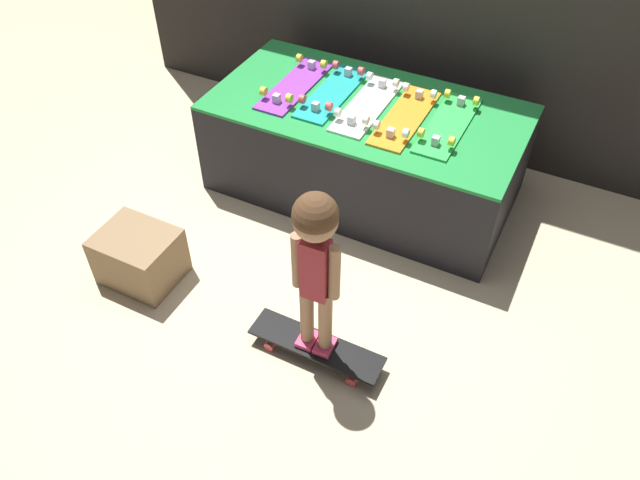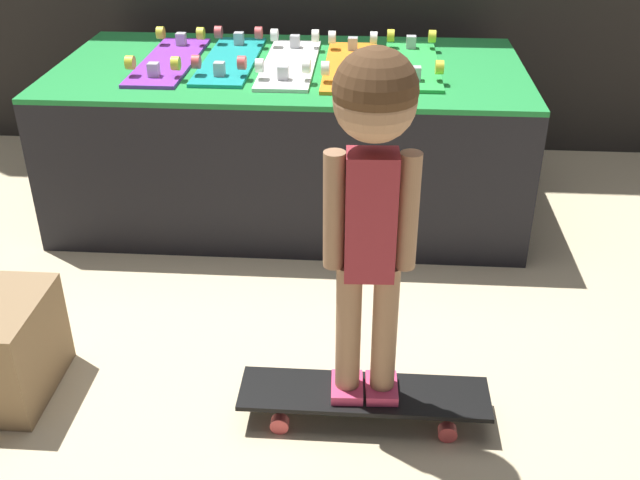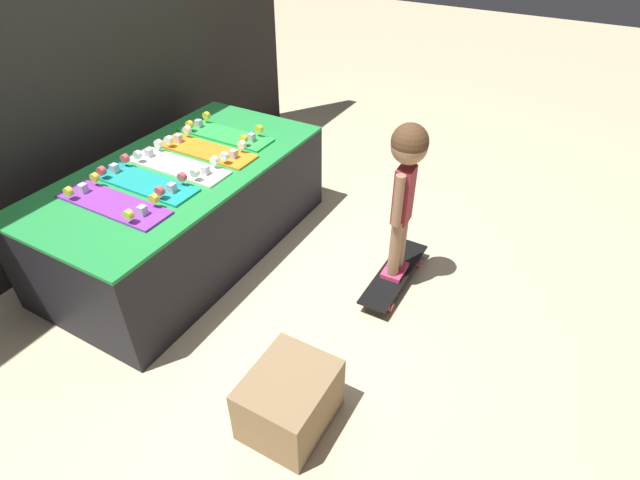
{
  "view_description": "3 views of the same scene",
  "coord_description": "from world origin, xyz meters",
  "px_view_note": "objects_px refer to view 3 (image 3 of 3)",
  "views": [
    {
      "loc": [
        1.2,
        -2.39,
        2.64
      ],
      "look_at": [
        0.11,
        -0.25,
        0.29
      ],
      "focal_mm": 35.0,
      "sensor_mm": 36.0,
      "label": 1
    },
    {
      "loc": [
        0.33,
        -2.36,
        1.49
      ],
      "look_at": [
        0.18,
        -0.26,
        0.3
      ],
      "focal_mm": 42.0,
      "sensor_mm": 36.0,
      "label": 2
    },
    {
      "loc": [
        -1.91,
        -1.49,
        2.08
      ],
      "look_at": [
        0.16,
        -0.32,
        0.3
      ],
      "focal_mm": 28.0,
      "sensor_mm": 36.0,
      "label": 3
    }
  ],
  "objects_px": {
    "skateboard_purple_on_rack": "(113,203)",
    "storage_box": "(289,400)",
    "skateboard_white_on_rack": "(177,165)",
    "skateboard_green_on_rack": "(225,133)",
    "child": "(406,175)",
    "skateboard_on_floor": "(394,274)",
    "skateboard_teal_on_rack": "(143,181)",
    "skateboard_orange_on_rack": "(206,149)"
  },
  "relations": [
    {
      "from": "skateboard_white_on_rack",
      "to": "skateboard_on_floor",
      "type": "xyz_separation_m",
      "value": [
        0.34,
        -1.33,
        -0.56
      ]
    },
    {
      "from": "skateboard_orange_on_rack",
      "to": "storage_box",
      "type": "relative_size",
      "value": 1.62
    },
    {
      "from": "child",
      "to": "skateboard_orange_on_rack",
      "type": "bearing_deg",
      "value": 91.67
    },
    {
      "from": "child",
      "to": "skateboard_white_on_rack",
      "type": "bearing_deg",
      "value": 101.94
    },
    {
      "from": "skateboard_green_on_rack",
      "to": "storage_box",
      "type": "bearing_deg",
      "value": -134.4
    },
    {
      "from": "skateboard_orange_on_rack",
      "to": "skateboard_green_on_rack",
      "type": "distance_m",
      "value": 0.25
    },
    {
      "from": "skateboard_orange_on_rack",
      "to": "child",
      "type": "height_order",
      "value": "child"
    },
    {
      "from": "skateboard_white_on_rack",
      "to": "skateboard_purple_on_rack",
      "type": "bearing_deg",
      "value": 179.45
    },
    {
      "from": "skateboard_purple_on_rack",
      "to": "child",
      "type": "distance_m",
      "value": 1.58
    },
    {
      "from": "skateboard_orange_on_rack",
      "to": "skateboard_on_floor",
      "type": "relative_size",
      "value": 0.97
    },
    {
      "from": "skateboard_purple_on_rack",
      "to": "storage_box",
      "type": "height_order",
      "value": "skateboard_purple_on_rack"
    },
    {
      "from": "skateboard_purple_on_rack",
      "to": "storage_box",
      "type": "relative_size",
      "value": 1.62
    },
    {
      "from": "skateboard_on_floor",
      "to": "skateboard_teal_on_rack",
      "type": "bearing_deg",
      "value": 113.28
    },
    {
      "from": "skateboard_teal_on_rack",
      "to": "storage_box",
      "type": "xyz_separation_m",
      "value": [
        -0.54,
        -1.32,
        -0.48
      ]
    },
    {
      "from": "skateboard_purple_on_rack",
      "to": "skateboard_teal_on_rack",
      "type": "relative_size",
      "value": 1.0
    },
    {
      "from": "skateboard_white_on_rack",
      "to": "skateboard_green_on_rack",
      "type": "distance_m",
      "value": 0.49
    },
    {
      "from": "skateboard_white_on_rack",
      "to": "skateboard_on_floor",
      "type": "height_order",
      "value": "skateboard_white_on_rack"
    },
    {
      "from": "skateboard_green_on_rack",
      "to": "skateboard_orange_on_rack",
      "type": "bearing_deg",
      "value": -170.27
    },
    {
      "from": "skateboard_white_on_rack",
      "to": "child",
      "type": "relative_size",
      "value": 0.7
    },
    {
      "from": "child",
      "to": "skateboard_on_floor",
      "type": "bearing_deg",
      "value": 87.62
    },
    {
      "from": "skateboard_teal_on_rack",
      "to": "skateboard_green_on_rack",
      "type": "distance_m",
      "value": 0.74
    },
    {
      "from": "skateboard_white_on_rack",
      "to": "skateboard_orange_on_rack",
      "type": "xyz_separation_m",
      "value": [
        0.25,
        -0.02,
        0.0
      ]
    },
    {
      "from": "skateboard_purple_on_rack",
      "to": "storage_box",
      "type": "xyz_separation_m",
      "value": [
        -0.3,
        -1.29,
        -0.48
      ]
    },
    {
      "from": "skateboard_orange_on_rack",
      "to": "child",
      "type": "xyz_separation_m",
      "value": [
        0.09,
        -1.31,
        0.13
      ]
    },
    {
      "from": "skateboard_purple_on_rack",
      "to": "skateboard_teal_on_rack",
      "type": "bearing_deg",
      "value": 6.22
    },
    {
      "from": "skateboard_purple_on_rack",
      "to": "child",
      "type": "relative_size",
      "value": 0.7
    },
    {
      "from": "skateboard_purple_on_rack",
      "to": "skateboard_green_on_rack",
      "type": "xyz_separation_m",
      "value": [
        0.99,
        0.02,
        0.0
      ]
    },
    {
      "from": "skateboard_white_on_rack",
      "to": "skateboard_green_on_rack",
      "type": "relative_size",
      "value": 1.0
    },
    {
      "from": "skateboard_teal_on_rack",
      "to": "skateboard_on_floor",
      "type": "bearing_deg",
      "value": -66.72
    },
    {
      "from": "skateboard_on_floor",
      "to": "skateboard_orange_on_rack",
      "type": "bearing_deg",
      "value": 94.06
    },
    {
      "from": "skateboard_purple_on_rack",
      "to": "child",
      "type": "xyz_separation_m",
      "value": [
        0.83,
        -1.33,
        0.13
      ]
    },
    {
      "from": "skateboard_teal_on_rack",
      "to": "skateboard_on_floor",
      "type": "distance_m",
      "value": 1.59
    },
    {
      "from": "skateboard_teal_on_rack",
      "to": "skateboard_on_floor",
      "type": "xyz_separation_m",
      "value": [
        0.59,
        -1.36,
        -0.56
      ]
    },
    {
      "from": "skateboard_purple_on_rack",
      "to": "skateboard_teal_on_rack",
      "type": "height_order",
      "value": "same"
    },
    {
      "from": "skateboard_green_on_rack",
      "to": "child",
      "type": "bearing_deg",
      "value": -96.46
    },
    {
      "from": "skateboard_purple_on_rack",
      "to": "skateboard_white_on_rack",
      "type": "xyz_separation_m",
      "value": [
        0.49,
        -0.0,
        0.0
      ]
    },
    {
      "from": "skateboard_teal_on_rack",
      "to": "skateboard_orange_on_rack",
      "type": "distance_m",
      "value": 0.49
    },
    {
      "from": "skateboard_teal_on_rack",
      "to": "child",
      "type": "distance_m",
      "value": 1.49
    },
    {
      "from": "skateboard_white_on_rack",
      "to": "skateboard_on_floor",
      "type": "bearing_deg",
      "value": -75.68
    },
    {
      "from": "storage_box",
      "to": "skateboard_on_floor",
      "type": "bearing_deg",
      "value": -2.26
    },
    {
      "from": "skateboard_white_on_rack",
      "to": "skateboard_green_on_rack",
      "type": "bearing_deg",
      "value": 2.85
    },
    {
      "from": "skateboard_orange_on_rack",
      "to": "skateboard_on_floor",
      "type": "height_order",
      "value": "skateboard_orange_on_rack"
    }
  ]
}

